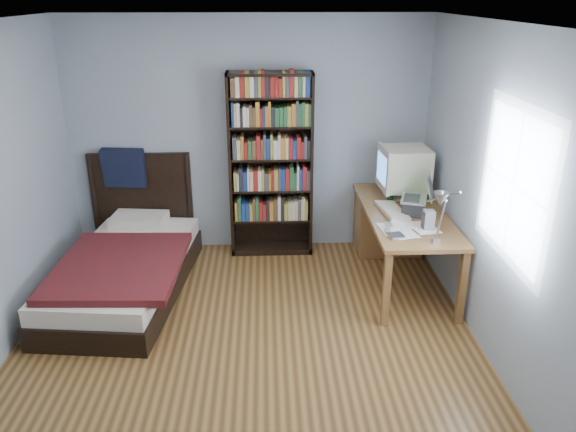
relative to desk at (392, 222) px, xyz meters
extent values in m
plane|color=#553719|center=(-1.50, -1.68, -0.42)|extent=(4.20, 4.20, 0.00)
plane|color=white|center=(-1.50, -1.68, 2.08)|extent=(4.20, 4.20, 0.00)
cube|color=#9AACB4|center=(-1.50, 0.42, 0.83)|extent=(3.80, 0.04, 2.50)
cube|color=#9AACB4|center=(-1.50, -3.78, 0.83)|extent=(3.80, 0.04, 2.50)
cube|color=#9AACB4|center=(0.40, -1.68, 0.83)|extent=(0.04, 4.20, 2.50)
cube|color=white|center=(0.38, -1.83, 1.03)|extent=(0.01, 1.14, 1.14)
cube|color=white|center=(0.38, -1.83, 1.03)|extent=(0.01, 1.00, 1.00)
cube|color=brown|center=(0.00, -0.48, 0.29)|extent=(0.75, 1.73, 0.04)
cube|color=brown|center=(-0.32, -1.30, -0.08)|extent=(0.06, 0.06, 0.69)
cube|color=brown|center=(0.32, -1.30, -0.08)|extent=(0.06, 0.06, 0.69)
cube|color=brown|center=(-0.32, 0.33, -0.08)|extent=(0.06, 0.06, 0.69)
cube|color=brown|center=(0.32, 0.33, -0.08)|extent=(0.06, 0.06, 0.69)
cube|color=brown|center=(0.00, 0.16, -0.08)|extent=(0.69, 0.40, 0.68)
cube|color=beige|center=(0.04, -0.08, 0.33)|extent=(0.30, 0.26, 0.03)
cylinder|color=beige|center=(0.04, -0.08, 0.38)|extent=(0.11, 0.11, 0.07)
cube|color=beige|center=(0.07, -0.08, 0.62)|extent=(0.47, 0.44, 0.42)
cube|color=beige|center=(-0.15, -0.08, 0.62)|extent=(0.06, 0.44, 0.44)
cube|color=#3C7FDA|center=(-0.17, -0.08, 0.62)|extent=(0.03, 0.33, 0.29)
cube|color=#2D2D30|center=(0.06, -0.54, 0.38)|extent=(0.27, 0.29, 0.14)
cube|color=#B2B2B6|center=(0.06, -0.54, 0.46)|extent=(0.31, 0.36, 0.02)
cube|color=#2D2D30|center=(0.04, -0.54, 0.47)|extent=(0.22, 0.27, 0.00)
cube|color=#B2B2B6|center=(0.20, -0.54, 0.57)|extent=(0.16, 0.31, 0.22)
cube|color=#0CBF26|center=(0.19, -0.54, 0.57)|extent=(0.12, 0.25, 0.17)
cube|color=#99999E|center=(0.09, -1.20, 0.33)|extent=(0.06, 0.05, 0.04)
cylinder|color=#99999E|center=(0.09, -1.27, 0.54)|extent=(0.02, 0.14, 0.39)
cylinder|color=#99999E|center=(0.01, -1.48, 0.82)|extent=(0.16, 0.32, 0.19)
cone|color=#99999E|center=(-0.06, -1.63, 0.86)|extent=(0.12, 0.12, 0.10)
cube|color=beige|center=(-0.13, -0.50, 0.33)|extent=(0.26, 0.51, 0.05)
cube|color=gray|center=(0.09, -0.93, 0.40)|extent=(0.09, 0.09, 0.18)
cylinder|color=black|center=(-0.10, -0.21, 0.36)|extent=(0.06, 0.06, 0.11)
ellipsoid|color=silver|center=(0.01, -0.17, 0.33)|extent=(0.07, 0.11, 0.04)
cube|color=#B2B2B6|center=(-0.23, -0.83, 0.32)|extent=(0.05, 0.11, 0.02)
cube|color=gray|center=(-0.27, -0.97, 0.32)|extent=(0.06, 0.10, 0.02)
cube|color=gray|center=(-0.22, -1.08, 0.32)|extent=(0.14, 0.14, 0.02)
cube|color=black|center=(-1.70, 0.26, 0.55)|extent=(0.03, 0.30, 1.95)
cube|color=black|center=(-0.85, 0.26, 0.55)|extent=(0.03, 0.30, 1.95)
cube|color=black|center=(-1.28, 0.26, 1.51)|extent=(0.88, 0.30, 0.03)
cube|color=black|center=(-1.28, 0.26, -0.39)|extent=(0.88, 0.30, 0.06)
cube|color=black|center=(-1.28, 0.40, 0.55)|extent=(0.88, 0.02, 1.95)
cube|color=olive|center=(-1.28, 0.24, 0.58)|extent=(0.80, 0.22, 1.75)
cube|color=black|center=(-2.69, -0.63, -0.31)|extent=(1.24, 2.15, 0.22)
cube|color=beige|center=(-2.69, -0.63, -0.12)|extent=(1.20, 2.09, 0.16)
cube|color=maroon|center=(-2.66, -0.89, -0.01)|extent=(1.14, 1.38, 0.07)
cube|color=beige|center=(-2.69, 0.14, 0.01)|extent=(0.60, 0.42, 0.12)
cube|color=black|center=(-2.69, 0.38, 0.13)|extent=(1.09, 0.05, 1.10)
cylinder|color=black|center=(-3.20, 0.36, 0.13)|extent=(0.06, 0.06, 1.10)
cylinder|color=black|center=(-2.17, 0.36, 0.13)|extent=(0.06, 0.06, 1.10)
cube|color=black|center=(-2.84, 0.35, 0.53)|extent=(0.46, 0.20, 0.43)
camera|label=1|loc=(-1.34, -5.44, 2.27)|focal=35.00mm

